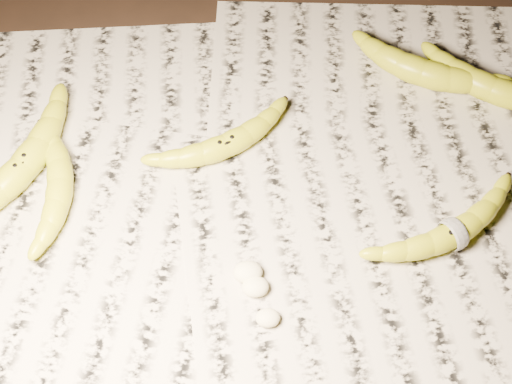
{
  "coord_description": "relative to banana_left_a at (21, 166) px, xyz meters",
  "views": [
    {
      "loc": [
        -0.02,
        -0.46,
        0.77
      ],
      "look_at": [
        0.01,
        -0.0,
        0.05
      ],
      "focal_mm": 50.0,
      "sensor_mm": 36.0,
      "label": 1
    }
  ],
  "objects": [
    {
      "name": "ground",
      "position": [
        0.29,
        -0.06,
        -0.03
      ],
      "size": [
        3.0,
        3.0,
        0.0
      ],
      "primitive_type": "plane",
      "color": "black",
      "rests_on": "ground"
    },
    {
      "name": "banana_upper_a",
      "position": [
        0.63,
        0.1,
        -0.0
      ],
      "size": [
        0.2,
        0.16,
        0.04
      ],
      "primitive_type": null,
      "rotation": [
        0.0,
        0.0,
        -0.56
      ],
      "color": "#B2BD17",
      "rests_on": "newspaper_patch"
    },
    {
      "name": "measuring_tape",
      "position": [
        0.53,
        -0.12,
        -0.0
      ],
      "size": [
        0.02,
        0.04,
        0.04
      ],
      "primitive_type": "torus",
      "rotation": [
        0.0,
        1.57,
        0.46
      ],
      "color": "white",
      "rests_on": "newspaper_patch"
    },
    {
      "name": "newspaper_patch",
      "position": [
        0.32,
        -0.05,
        -0.02
      ],
      "size": [
        0.9,
        0.7,
        0.01
      ],
      "primitive_type": "cube",
      "color": "#B6AE9C",
      "rests_on": "ground"
    },
    {
      "name": "banana_upper_b",
      "position": [
        0.54,
        0.13,
        -0.0
      ],
      "size": [
        0.2,
        0.14,
        0.04
      ],
      "primitive_type": null,
      "rotation": [
        0.0,
        0.0,
        -0.47
      ],
      "color": "#B2BD17",
      "rests_on": "newspaper_patch"
    },
    {
      "name": "banana_taped",
      "position": [
        0.53,
        -0.12,
        -0.0
      ],
      "size": [
        0.2,
        0.13,
        0.03
      ],
      "primitive_type": null,
      "rotation": [
        0.0,
        0.0,
        0.46
      ],
      "color": "#B2BD17",
      "rests_on": "newspaper_patch"
    },
    {
      "name": "flesh_chunk_b",
      "position": [
        0.3,
        -0.21,
        -0.01
      ],
      "size": [
        0.03,
        0.02,
        0.02
      ],
      "primitive_type": "ellipsoid",
      "color": "#EDE9B7",
      "rests_on": "newspaper_patch"
    },
    {
      "name": "flesh_chunk_c",
      "position": [
        0.29,
        -0.17,
        -0.01
      ],
      "size": [
        0.03,
        0.03,
        0.02
      ],
      "primitive_type": "ellipsoid",
      "color": "#EDE9B7",
      "rests_on": "newspaper_patch"
    },
    {
      "name": "banana_left_b",
      "position": [
        0.05,
        -0.03,
        -0.0
      ],
      "size": [
        0.06,
        0.17,
        0.03
      ],
      "primitive_type": null,
      "rotation": [
        0.0,
        0.0,
        1.62
      ],
      "color": "#B2BD17",
      "rests_on": "newspaper_patch"
    },
    {
      "name": "banana_left_a",
      "position": [
        0.0,
        0.0,
        0.0
      ],
      "size": [
        0.18,
        0.23,
        0.04
      ],
      "primitive_type": null,
      "rotation": [
        0.0,
        0.0,
        1.02
      ],
      "color": "#B2BD17",
      "rests_on": "newspaper_patch"
    },
    {
      "name": "flesh_chunk_a",
      "position": [
        0.28,
        -0.16,
        -0.01
      ],
      "size": [
        0.03,
        0.03,
        0.02
      ],
      "primitive_type": "ellipsoid",
      "color": "#EDE9B7",
      "rests_on": "newspaper_patch"
    },
    {
      "name": "banana_center",
      "position": [
        0.26,
        0.02,
        -0.0
      ],
      "size": [
        0.19,
        0.13,
        0.03
      ],
      "primitive_type": null,
      "rotation": [
        0.0,
        0.0,
        0.44
      ],
      "color": "#B2BD17",
      "rests_on": "newspaper_patch"
    }
  ]
}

